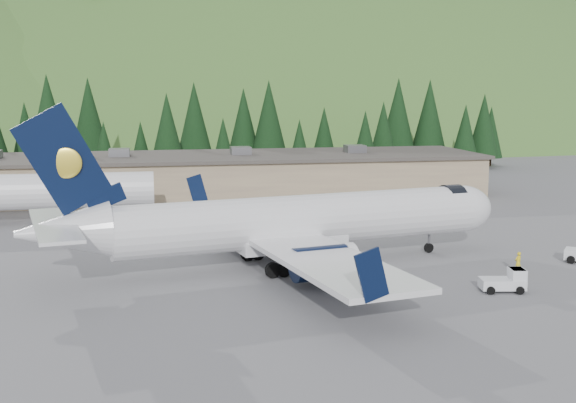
# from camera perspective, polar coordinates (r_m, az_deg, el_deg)

# --- Properties ---
(ground) EXTENTS (600.00, 600.00, 0.00)m
(ground) POSITION_cam_1_polar(r_m,az_deg,el_deg) (55.51, 1.17, -5.03)
(ground) COLOR slate
(airliner) EXTENTS (37.50, 35.41, 12.49)m
(airliner) POSITION_cam_1_polar(r_m,az_deg,el_deg) (54.38, 0.11, -1.73)
(airliner) COLOR white
(airliner) RESTS_ON ground
(second_airliner) EXTENTS (27.50, 11.00, 10.05)m
(second_airliner) POSITION_cam_1_polar(r_m,az_deg,el_deg) (76.60, -21.03, 0.78)
(second_airliner) COLOR white
(second_airliner) RESTS_ON ground
(baggage_tug_a) EXTENTS (3.10, 2.16, 1.55)m
(baggage_tug_a) POSITION_cam_1_polar(r_m,az_deg,el_deg) (50.39, 16.87, -6.05)
(baggage_tug_a) COLOR silver
(baggage_tug_a) RESTS_ON ground
(terminal_building) EXTENTS (71.00, 17.00, 6.10)m
(terminal_building) POSITION_cam_1_polar(r_m,az_deg,el_deg) (91.54, -6.86, 2.10)
(terminal_building) COLOR #8C765E
(terminal_building) RESTS_ON ground
(ramp_worker) EXTENTS (0.67, 0.56, 1.59)m
(ramp_worker) POSITION_cam_1_polar(r_m,az_deg,el_deg) (55.52, 17.72, -4.61)
(ramp_worker) COLOR yellow
(ramp_worker) RESTS_ON ground
(tree_line) EXTENTS (111.14, 18.29, 14.31)m
(tree_line) POSITION_cam_1_polar(r_m,az_deg,el_deg) (114.83, -8.36, 5.92)
(tree_line) COLOR black
(tree_line) RESTS_ON ground
(hills) EXTENTS (614.00, 330.00, 300.00)m
(hills) POSITION_cam_1_polar(r_m,az_deg,el_deg) (284.69, 3.00, -10.86)
(hills) COLOR #355821
(hills) RESTS_ON ground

